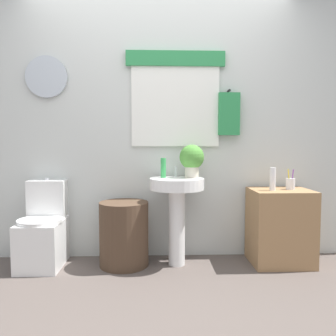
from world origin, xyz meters
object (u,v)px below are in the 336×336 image
at_px(toothbrush_cup, 290,184).
at_px(potted_plant, 192,159).
at_px(wooden_cabinet, 280,227).
at_px(soap_bottle, 163,168).
at_px(toilet, 44,233).
at_px(lotion_bottle, 273,179).
at_px(laundry_hamper, 124,234).
at_px(pedestal_sink, 177,201).

bearing_deg(toothbrush_cup, potted_plant, 177.45).
bearing_deg(wooden_cabinet, soap_bottle, 177.32).
bearing_deg(soap_bottle, toilet, -179.13).
bearing_deg(lotion_bottle, potted_plant, 172.04).
distance_m(laundry_hamper, wooden_cabinet, 1.43).
xyz_separation_m(wooden_cabinet, potted_plant, (-0.81, 0.06, 0.62)).
height_order(toilet, toothbrush_cup, toothbrush_cup).
relative_size(potted_plant, toothbrush_cup, 1.63).
height_order(wooden_cabinet, toothbrush_cup, toothbrush_cup).
height_order(toilet, soap_bottle, soap_bottle).
height_order(pedestal_sink, soap_bottle, soap_bottle).
bearing_deg(pedestal_sink, toothbrush_cup, 1.09).
bearing_deg(laundry_hamper, pedestal_sink, -0.00).
height_order(soap_bottle, potted_plant, potted_plant).
distance_m(toilet, potted_plant, 1.50).
relative_size(soap_bottle, toothbrush_cup, 0.97).
relative_size(laundry_hamper, potted_plant, 1.92).
relative_size(toilet, soap_bottle, 4.35).
xyz_separation_m(toilet, potted_plant, (1.34, 0.03, 0.66)).
xyz_separation_m(soap_bottle, toothbrush_cup, (1.16, -0.03, -0.14)).
height_order(laundry_hamper, toothbrush_cup, toothbrush_cup).
relative_size(pedestal_sink, soap_bottle, 4.42).
xyz_separation_m(laundry_hamper, toothbrush_cup, (1.52, 0.02, 0.45)).
bearing_deg(lotion_bottle, wooden_cabinet, 23.22).
bearing_deg(toothbrush_cup, laundry_hamper, -179.25).
bearing_deg(wooden_cabinet, laundry_hamper, 180.00).
relative_size(wooden_cabinet, lotion_bottle, 3.33).
height_order(wooden_cabinet, lotion_bottle, lotion_bottle).
xyz_separation_m(pedestal_sink, wooden_cabinet, (0.95, 0.00, -0.24)).
bearing_deg(soap_bottle, laundry_hamper, -172.01).
relative_size(wooden_cabinet, toothbrush_cup, 3.69).
relative_size(wooden_cabinet, potted_plant, 2.27).
xyz_separation_m(wooden_cabinet, lotion_bottle, (-0.09, -0.04, 0.44)).
bearing_deg(soap_bottle, lotion_bottle, -5.27).
bearing_deg(toilet, soap_bottle, 0.87).
height_order(laundry_hamper, lotion_bottle, lotion_bottle).
xyz_separation_m(pedestal_sink, soap_bottle, (-0.12, 0.05, 0.29)).
distance_m(wooden_cabinet, toothbrush_cup, 0.40).
height_order(lotion_bottle, toothbrush_cup, lotion_bottle).
height_order(soap_bottle, toothbrush_cup, soap_bottle).
bearing_deg(toothbrush_cup, soap_bottle, 178.52).
relative_size(pedestal_sink, toothbrush_cup, 4.27).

